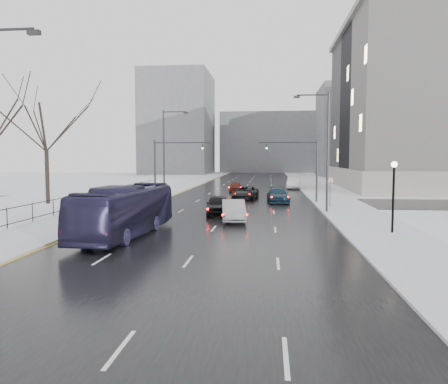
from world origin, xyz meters
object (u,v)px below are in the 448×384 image
(mast_signal_left, at_px, (165,163))
(sedan_right_cross, at_px, (245,193))
(no_uturn_sign, at_px, (330,183))
(mast_signal_right, at_px, (306,163))
(streetlight_l_far, at_px, (166,149))
(sedan_right_near, at_px, (233,211))
(sedan_center_far, at_px, (235,187))
(sedan_right_far, at_px, (278,195))
(sedan_right_distant, at_px, (294,183))
(lamppost_r_mid, at_px, (394,186))
(streetlight_r_mid, at_px, (325,146))
(sedan_center_near, at_px, (218,205))
(bus, at_px, (126,211))
(tree_park_e, at_px, (48,205))

(mast_signal_left, xyz_separation_m, sedan_right_cross, (8.30, 3.26, -3.34))
(no_uturn_sign, bearing_deg, mast_signal_right, 115.11)
(streetlight_l_far, xyz_separation_m, sedan_right_near, (9.18, -17.51, -4.81))
(mast_signal_left, distance_m, sedan_right_cross, 9.53)
(streetlight_l_far, relative_size, mast_signal_left, 1.54)
(mast_signal_left, height_order, sedan_right_near, mast_signal_left)
(sedan_right_near, height_order, sedan_center_far, sedan_right_near)
(sedan_right_far, xyz_separation_m, sedan_right_distant, (2.70, 19.76, 0.11))
(lamppost_r_mid, bearing_deg, sedan_right_far, 109.86)
(sedan_right_far, height_order, sedan_center_far, sedan_right_far)
(streetlight_r_mid, height_order, no_uturn_sign, streetlight_r_mid)
(streetlight_l_far, xyz_separation_m, mast_signal_left, (0.84, -4.00, -1.51))
(sedan_right_far, bearing_deg, streetlight_r_mid, -69.91)
(streetlight_l_far, distance_m, sedan_right_distant, 22.51)
(sedan_center_near, xyz_separation_m, sedan_right_distant, (7.70, 29.98, 0.04))
(sedan_center_near, bearing_deg, streetlight_r_mid, 7.25)
(sedan_center_far, bearing_deg, sedan_right_distant, 36.03)
(bus, bearing_deg, sedan_right_near, 51.91)
(mast_signal_left, relative_size, sedan_right_near, 1.39)
(bus, distance_m, sedan_right_cross, 24.05)
(streetlight_r_mid, distance_m, lamppost_r_mid, 10.73)
(mast_signal_right, height_order, sedan_center_far, mast_signal_right)
(sedan_right_near, height_order, sedan_right_cross, sedan_right_near)
(mast_signal_right, distance_m, sedan_right_cross, 7.88)
(sedan_right_cross, bearing_deg, sedan_right_distant, 76.06)
(streetlight_l_far, height_order, sedan_right_near, streetlight_l_far)
(sedan_center_near, relative_size, sedan_right_near, 1.01)
(mast_signal_right, height_order, mast_signal_left, same)
(streetlight_r_mid, bearing_deg, sedan_center_near, -165.62)
(tree_park_e, height_order, streetlight_l_far, streetlight_l_far)
(mast_signal_right, relative_size, sedan_right_distant, 1.26)
(tree_park_e, relative_size, sedan_right_cross, 2.60)
(bus, bearing_deg, no_uturn_sign, 52.55)
(mast_signal_right, bearing_deg, mast_signal_left, 180.00)
(sedan_right_cross, bearing_deg, lamppost_r_mid, -58.04)
(tree_park_e, distance_m, sedan_center_near, 18.78)
(lamppost_r_mid, xyz_separation_m, bus, (-15.85, -2.06, -1.41))
(streetlight_r_mid, relative_size, sedan_center_far, 2.51)
(no_uturn_sign, bearing_deg, sedan_right_distant, 94.81)
(bus, xyz_separation_m, sedan_center_far, (3.94, 33.31, -0.82))
(sedan_right_near, relative_size, sedan_right_distant, 0.91)
(lamppost_r_mid, distance_m, bus, 16.04)
(streetlight_r_mid, height_order, sedan_right_near, streetlight_r_mid)
(lamppost_r_mid, distance_m, no_uturn_sign, 14.13)
(lamppost_r_mid, relative_size, sedan_right_cross, 0.82)
(tree_park_e, xyz_separation_m, sedan_center_far, (17.29, 17.25, 0.72))
(streetlight_l_far, bearing_deg, mast_signal_right, -14.48)
(bus, xyz_separation_m, sedan_center_near, (4.35, 9.84, -0.69))
(streetlight_r_mid, relative_size, sedan_right_far, 1.94)
(mast_signal_left, distance_m, bus, 20.37)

